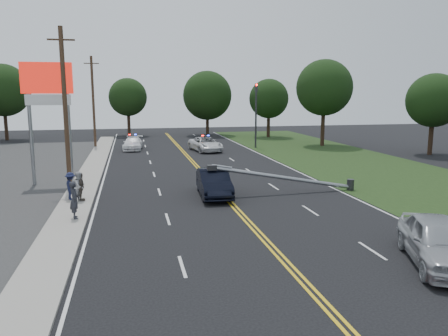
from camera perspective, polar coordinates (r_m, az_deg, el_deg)
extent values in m
plane|color=black|center=(18.42, 5.43, -9.44)|extent=(120.00, 120.00, 0.00)
cube|color=gray|center=(27.40, -18.31, -3.34)|extent=(1.80, 70.00, 0.12)
cube|color=black|center=(33.11, 22.78, -1.50)|extent=(12.00, 80.00, 0.01)
cube|color=gold|center=(27.76, -0.79, -2.78)|extent=(0.36, 80.00, 0.00)
cylinder|color=gray|center=(31.32, -23.91, 4.29)|extent=(0.24, 0.24, 7.00)
cylinder|color=gray|center=(30.92, -19.55, 4.50)|extent=(0.24, 0.24, 7.00)
cube|color=red|center=(31.01, -22.16, 10.84)|extent=(3.20, 0.35, 2.00)
cube|color=white|center=(31.00, -21.99, 8.26)|extent=(2.80, 0.30, 0.70)
cylinder|color=#2D2D30|center=(48.58, 4.19, 6.76)|extent=(0.20, 0.20, 7.00)
cube|color=#2D2D30|center=(48.52, 4.24, 10.42)|extent=(0.28, 0.28, 0.90)
sphere|color=#FF0C07|center=(48.37, 4.29, 10.78)|extent=(0.22, 0.22, 0.22)
cylinder|color=#2D2D30|center=(28.57, 16.18, -2.11)|extent=(0.44, 0.44, 0.70)
cylinder|color=gray|center=(26.64, 7.82, -1.27)|extent=(8.90, 0.24, 1.80)
cube|color=#2D2D30|center=(25.35, -1.60, 0.05)|extent=(0.55, 0.32, 0.30)
cylinder|color=#382619|center=(28.84, -20.02, 7.12)|extent=(0.28, 0.28, 10.00)
cube|color=#382619|center=(28.99, -20.52, 15.43)|extent=(1.60, 0.10, 0.10)
cylinder|color=#382619|center=(50.72, -16.70, 8.21)|extent=(0.28, 0.28, 10.00)
cube|color=#382619|center=(50.81, -16.94, 12.94)|extent=(1.60, 0.10, 0.10)
cylinder|color=black|center=(63.04, -26.59, 4.95)|extent=(0.44, 0.44, 3.70)
sphere|color=black|center=(62.90, -26.91, 9.06)|extent=(6.65, 6.65, 6.65)
cylinder|color=black|center=(63.69, -12.32, 5.55)|extent=(0.44, 0.44, 3.16)
sphere|color=black|center=(63.53, -12.45, 9.03)|extent=(5.31, 5.31, 5.31)
cylinder|color=black|center=(63.16, -2.18, 5.80)|extent=(0.44, 0.44, 3.29)
sphere|color=black|center=(63.01, -2.20, 9.44)|extent=(6.94, 6.94, 6.94)
cylinder|color=black|center=(60.75, 5.82, 5.48)|extent=(0.44, 0.44, 3.05)
sphere|color=black|center=(60.59, 5.88, 9.00)|extent=(5.36, 5.36, 5.36)
cylinder|color=black|center=(51.77, 12.76, 4.99)|extent=(0.44, 0.44, 3.85)
sphere|color=black|center=(51.61, 12.96, 10.19)|extent=(6.36, 6.36, 6.36)
cylinder|color=black|center=(47.63, 25.38, 3.43)|extent=(0.44, 0.44, 3.09)
sphere|color=black|center=(47.42, 25.72, 7.97)|extent=(5.21, 5.21, 5.21)
imported|color=black|center=(25.81, -1.34, -1.95)|extent=(1.94, 4.92, 1.60)
imported|color=#ABAEB3|center=(17.43, 26.26, -8.59)|extent=(3.71, 5.45, 1.72)
imported|color=silver|center=(45.86, -2.43, 3.13)|extent=(3.31, 5.60, 1.46)
imported|color=white|center=(47.90, -11.82, 3.15)|extent=(2.29, 4.83, 1.36)
imported|color=#282931|center=(22.01, -18.96, -3.97)|extent=(0.58, 0.74, 1.80)
imported|color=#ACABB0|center=(25.42, -18.35, -2.29)|extent=(0.94, 1.01, 1.66)
imported|color=#181D3D|center=(25.92, -19.40, -2.23)|extent=(0.93, 1.16, 1.56)
imported|color=#504740|center=(25.46, -18.18, -2.35)|extent=(0.54, 0.98, 1.59)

